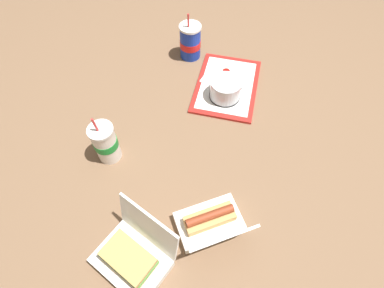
{
  "coord_description": "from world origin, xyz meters",
  "views": [
    {
      "loc": [
        0.65,
        0.02,
        0.95
      ],
      "look_at": [
        0.05,
        -0.04,
        0.05
      ],
      "focal_mm": 28.0,
      "sensor_mm": 36.0,
      "label": 1
    }
  ],
  "objects": [
    {
      "name": "plastic_fork",
      "position": [
        -0.3,
        0.14,
        0.02
      ],
      "size": [
        0.11,
        0.05,
        0.0
      ],
      "primitive_type": "cube",
      "rotation": [
        0.0,
        0.0,
        0.35
      ],
      "color": "white",
      "rests_on": "food_tray"
    },
    {
      "name": "clamshell_hotdog_back",
      "position": [
        0.33,
        0.05,
        0.04
      ],
      "size": [
        0.24,
        0.25,
        0.16
      ],
      "color": "white",
      "rests_on": "ground_plane"
    },
    {
      "name": "cake_container",
      "position": [
        -0.24,
        0.07,
        0.05
      ],
      "size": [
        0.13,
        0.13,
        0.08
      ],
      "color": "black",
      "rests_on": "food_tray"
    },
    {
      "name": "soda_cup_center",
      "position": [
        0.09,
        -0.34,
        0.08
      ],
      "size": [
        0.09,
        0.09,
        0.22
      ],
      "color": "white",
      "rests_on": "ground_plane"
    },
    {
      "name": "ketchup_cup",
      "position": [
        -0.37,
        0.07,
        0.03
      ],
      "size": [
        0.04,
        0.04,
        0.02
      ],
      "color": "white",
      "rests_on": "food_tray"
    },
    {
      "name": "food_tray",
      "position": [
        -0.31,
        0.07,
        0.01
      ],
      "size": [
        0.4,
        0.3,
        0.01
      ],
      "color": "red",
      "rests_on": "ground_plane"
    },
    {
      "name": "ground_plane",
      "position": [
        0.0,
        0.0,
        0.0
      ],
      "size": [
        3.2,
        3.2,
        0.0
      ],
      "primitive_type": "plane",
      "color": "brown"
    },
    {
      "name": "soda_cup_back",
      "position": [
        -0.49,
        -0.11,
        0.08
      ],
      "size": [
        0.1,
        0.1,
        0.22
      ],
      "color": "#1938B7",
      "rests_on": "ground_plane"
    },
    {
      "name": "napkin_stack",
      "position": [
        -0.34,
        0.02,
        0.02
      ],
      "size": [
        0.13,
        0.13,
        0.0
      ],
      "primitive_type": "cube",
      "rotation": [
        0.0,
        0.0,
        -0.39
      ],
      "color": "white",
      "rests_on": "food_tray"
    },
    {
      "name": "clamshell_sandwich_right",
      "position": [
        0.46,
        -0.17,
        0.05
      ],
      "size": [
        0.26,
        0.27,
        0.19
      ],
      "color": "white",
      "rests_on": "ground_plane"
    }
  ]
}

